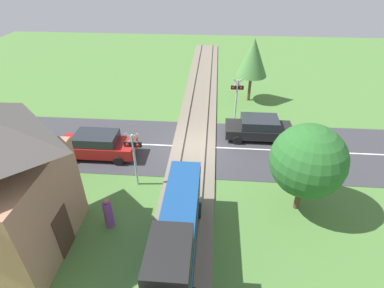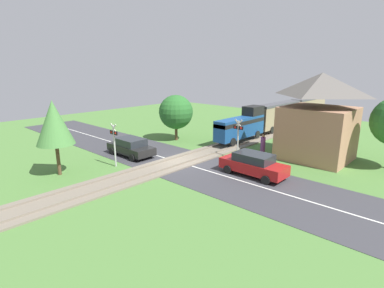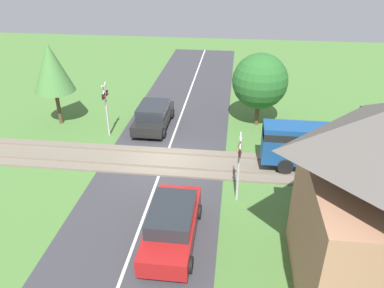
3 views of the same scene
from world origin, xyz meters
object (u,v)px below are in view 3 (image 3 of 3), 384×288
(crossing_signal_east_approach, at_px, (239,160))
(pedestrian_by_station, at_px, (308,198))
(car_near_crossing, at_px, (153,115))
(crossing_signal_west_approach, at_px, (106,103))
(car_far_side, at_px, (172,223))

(crossing_signal_east_approach, xyz_separation_m, pedestrian_by_station, (0.60, 2.96, -1.33))
(car_near_crossing, xyz_separation_m, crossing_signal_west_approach, (1.45, -2.44, 1.29))
(car_far_side, distance_m, crossing_signal_east_approach, 4.05)
(crossing_signal_east_approach, relative_size, pedestrian_by_station, 1.98)
(crossing_signal_west_approach, bearing_deg, crossing_signal_east_approach, 54.29)
(car_far_side, height_order, pedestrian_by_station, pedestrian_by_station)
(car_near_crossing, bearing_deg, pedestrian_by_station, 47.37)
(crossing_signal_west_approach, bearing_deg, car_far_side, 31.87)
(pedestrian_by_station, bearing_deg, car_near_crossing, -132.63)
(car_near_crossing, bearing_deg, crossing_signal_west_approach, -59.29)
(car_near_crossing, height_order, car_far_side, car_far_side)
(car_near_crossing, xyz_separation_m, crossing_signal_east_approach, (7.02, 5.32, 1.29))
(car_near_crossing, relative_size, crossing_signal_east_approach, 1.35)
(car_far_side, distance_m, pedestrian_by_station, 5.90)
(car_far_side, relative_size, crossing_signal_east_approach, 1.40)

